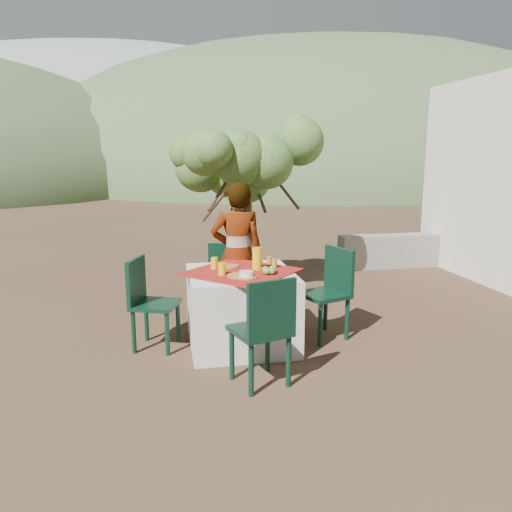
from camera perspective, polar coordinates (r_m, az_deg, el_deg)
The scene contains 23 objects.
ground at distance 4.76m, azimuth -2.65°, elevation -11.89°, with size 160.00×160.00×0.00m, color #362418.
table at distance 5.01m, azimuth -1.70°, elevation -5.99°, with size 1.30×1.30×0.76m.
chair_far at distance 6.00m, azimuth -3.70°, elevation -2.20°, with size 0.45×0.45×0.84m.
chair_near at distance 4.08m, azimuth 0.99°, elevation -8.12°, with size 0.54×0.54×0.93m.
chair_left at distance 5.02m, azimuth -12.28°, elevation -4.80°, with size 0.53×0.53×0.90m.
chair_right at distance 5.25m, azimuth 8.44°, elevation -3.68°, with size 0.56×0.56×0.94m.
person at distance 5.54m, azimuth -2.17°, elevation 0.23°, with size 0.59×0.39×1.61m, color #8C6651.
shrub_tree at distance 6.72m, azimuth -0.60°, elevation 9.55°, with size 1.78×1.74×2.09m.
stone_wall at distance 8.94m, azimuth 17.49°, elevation 0.65°, with size 2.60×0.35×0.55m, color gray.
hill_near_right at distance 42.29m, azimuth 6.66°, elevation 9.02°, with size 48.00×48.00×20.00m, color #3F542F.
hill_far_center at distance 56.45m, azimuth -14.41°, elevation 9.39°, with size 60.00×60.00×24.00m, color slate.
hill_far_right at distance 57.91m, azimuth 19.09°, elevation 9.17°, with size 36.00×36.00×14.00m, color slate.
plate_far at distance 5.09m, azimuth -3.29°, elevation -1.18°, with size 0.23×0.23×0.01m, color brown.
plate_near at distance 4.71m, azimuth -1.89°, elevation -2.25°, with size 0.24×0.24×0.01m, color brown.
glass_far at distance 5.02m, azimuth -4.76°, elevation -0.81°, with size 0.07×0.07×0.12m, color #EDB00F.
glass_near at distance 4.76m, azimuth -3.91°, elevation -1.48°, with size 0.07×0.07×0.12m, color #EDB00F.
juice_pitcher at distance 4.96m, azimuth 0.14°, elevation -0.28°, with size 0.10×0.10×0.22m, color #EDB00F.
bowl_plate at distance 4.65m, azimuth -1.12°, elevation -2.41°, with size 0.21×0.21×0.01m, color brown.
white_bowl at distance 4.65m, azimuth -1.12°, elevation -2.05°, with size 0.13×0.13×0.05m, color white.
jar_left at distance 5.05m, azimuth 2.12°, elevation -0.83°, with size 0.06×0.06×0.09m, color #BD7821.
jar_right at distance 5.22m, azimuth 1.54°, elevation -0.46°, with size 0.05×0.05×0.08m, color #BD7821.
napkin_holder at distance 5.08m, azimuth 0.12°, elevation -0.78°, with size 0.07×0.04×0.09m, color white.
fruit_cluster at distance 4.79m, azimuth 1.51°, elevation -1.64°, with size 0.15×0.14×0.07m.
Camera 1 is at (-0.60, -4.32, 1.90)m, focal length 35.00 mm.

